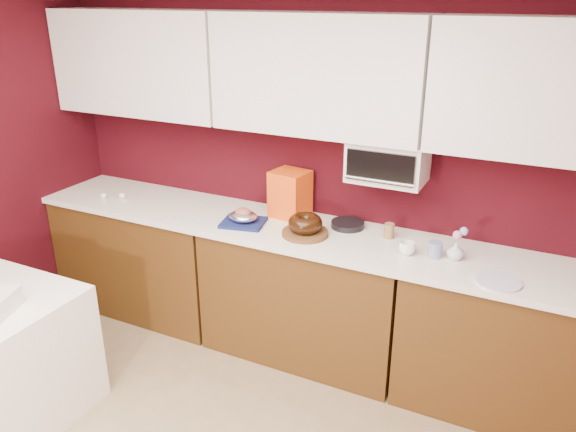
# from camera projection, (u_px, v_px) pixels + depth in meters

# --- Properties ---
(wall_back) EXTENTS (4.00, 0.02, 2.50)m
(wall_back) POSITION_uv_depth(u_px,v_px,m) (327.00, 165.00, 3.69)
(wall_back) COLOR #38070E
(wall_back) RESTS_ON floor
(base_cabinet_left) EXTENTS (1.31, 0.58, 0.86)m
(base_cabinet_left) POSITION_uv_depth(u_px,v_px,m) (147.00, 256.00, 4.28)
(base_cabinet_left) COLOR #4C2E0F
(base_cabinet_left) RESTS_ON floor
(base_cabinet_center) EXTENTS (1.31, 0.58, 0.86)m
(base_cabinet_center) POSITION_uv_depth(u_px,v_px,m) (306.00, 295.00, 3.73)
(base_cabinet_center) COLOR #4C2E0F
(base_cabinet_center) RESTS_ON floor
(base_cabinet_right) EXTENTS (1.31, 0.58, 0.86)m
(base_cabinet_right) POSITION_uv_depth(u_px,v_px,m) (519.00, 347.00, 3.19)
(base_cabinet_right) COLOR #4C2E0F
(base_cabinet_right) RESTS_ON floor
(countertop) EXTENTS (4.00, 0.62, 0.04)m
(countertop) POSITION_uv_depth(u_px,v_px,m) (307.00, 233.00, 3.57)
(countertop) COLOR white
(countertop) RESTS_ON base_cabinet_center
(upper_cabinet_left) EXTENTS (1.31, 0.33, 0.70)m
(upper_cabinet_left) POSITION_uv_depth(u_px,v_px,m) (141.00, 63.00, 3.87)
(upper_cabinet_left) COLOR white
(upper_cabinet_left) RESTS_ON wall_back
(upper_cabinet_center) EXTENTS (1.31, 0.33, 0.70)m
(upper_cabinet_center) POSITION_uv_depth(u_px,v_px,m) (319.00, 75.00, 3.32)
(upper_cabinet_center) COLOR white
(upper_cabinet_center) RESTS_ON wall_back
(upper_cabinet_right) EXTENTS (1.31, 0.33, 0.70)m
(upper_cabinet_right) POSITION_uv_depth(u_px,v_px,m) (566.00, 91.00, 2.78)
(upper_cabinet_right) COLOR white
(upper_cabinet_right) RESTS_ON wall_back
(toaster_oven) EXTENTS (0.45, 0.30, 0.25)m
(toaster_oven) POSITION_uv_depth(u_px,v_px,m) (388.00, 161.00, 3.34)
(toaster_oven) COLOR white
(toaster_oven) RESTS_ON upper_cabinet_center
(toaster_oven_door) EXTENTS (0.40, 0.02, 0.18)m
(toaster_oven_door) POSITION_uv_depth(u_px,v_px,m) (380.00, 168.00, 3.20)
(toaster_oven_door) COLOR black
(toaster_oven_door) RESTS_ON toaster_oven
(toaster_oven_handle) EXTENTS (0.42, 0.02, 0.02)m
(toaster_oven_handle) POSITION_uv_depth(u_px,v_px,m) (378.00, 181.00, 3.22)
(toaster_oven_handle) COLOR silver
(toaster_oven_handle) RESTS_ON toaster_oven
(cake_base) EXTENTS (0.36, 0.36, 0.03)m
(cake_base) POSITION_uv_depth(u_px,v_px,m) (305.00, 233.00, 3.49)
(cake_base) COLOR brown
(cake_base) RESTS_ON countertop
(bundt_cake) EXTENTS (0.28, 0.28, 0.09)m
(bundt_cake) POSITION_uv_depth(u_px,v_px,m) (305.00, 223.00, 3.46)
(bundt_cake) COLOR black
(bundt_cake) RESTS_ON cake_base
(navy_towel) EXTENTS (0.32, 0.28, 0.02)m
(navy_towel) POSITION_uv_depth(u_px,v_px,m) (243.00, 223.00, 3.65)
(navy_towel) COLOR #151D52
(navy_towel) RESTS_ON countertop
(foil_ham_nest) EXTENTS (0.20, 0.17, 0.07)m
(foil_ham_nest) POSITION_uv_depth(u_px,v_px,m) (243.00, 216.00, 3.64)
(foil_ham_nest) COLOR white
(foil_ham_nest) RESTS_ON navy_towel
(roasted_ham) EXTENTS (0.12, 0.11, 0.07)m
(roasted_ham) POSITION_uv_depth(u_px,v_px,m) (243.00, 213.00, 3.63)
(roasted_ham) COLOR #B15C50
(roasted_ham) RESTS_ON foil_ham_nest
(pandoro_box) EXTENTS (0.26, 0.24, 0.31)m
(pandoro_box) POSITION_uv_depth(u_px,v_px,m) (290.00, 194.00, 3.73)
(pandoro_box) COLOR red
(pandoro_box) RESTS_ON countertop
(dark_pan) EXTENTS (0.24, 0.24, 0.04)m
(dark_pan) POSITION_uv_depth(u_px,v_px,m) (348.00, 224.00, 3.60)
(dark_pan) COLOR black
(dark_pan) RESTS_ON countertop
(coffee_mug) EXTENTS (0.12, 0.12, 0.09)m
(coffee_mug) POSITION_uv_depth(u_px,v_px,m) (407.00, 247.00, 3.22)
(coffee_mug) COLOR white
(coffee_mug) RESTS_ON countertop
(blue_jar) EXTENTS (0.09, 0.09, 0.09)m
(blue_jar) POSITION_uv_depth(u_px,v_px,m) (435.00, 250.00, 3.19)
(blue_jar) COLOR navy
(blue_jar) RESTS_ON countertop
(flower_vase) EXTENTS (0.08, 0.08, 0.12)m
(flower_vase) POSITION_uv_depth(u_px,v_px,m) (456.00, 250.00, 3.16)
(flower_vase) COLOR silver
(flower_vase) RESTS_ON countertop
(flower_pink) EXTENTS (0.05, 0.05, 0.05)m
(flower_pink) POSITION_uv_depth(u_px,v_px,m) (457.00, 235.00, 3.12)
(flower_pink) COLOR pink
(flower_pink) RESTS_ON flower_vase
(flower_blue) EXTENTS (0.05, 0.05, 0.05)m
(flower_blue) POSITION_uv_depth(u_px,v_px,m) (464.00, 231.00, 3.12)
(flower_blue) COLOR #889BDA
(flower_blue) RESTS_ON flower_vase
(china_plate) EXTENTS (0.26, 0.26, 0.01)m
(china_plate) POSITION_uv_depth(u_px,v_px,m) (498.00, 282.00, 2.92)
(china_plate) COLOR white
(china_plate) RESTS_ON countertop
(amber_bottle) EXTENTS (0.04, 0.04, 0.09)m
(amber_bottle) POSITION_uv_depth(u_px,v_px,m) (389.00, 229.00, 3.46)
(amber_bottle) COLOR brown
(amber_bottle) RESTS_ON countertop
(paper_cup) EXTENTS (0.08, 0.08, 0.09)m
(paper_cup) POSITION_uv_depth(u_px,v_px,m) (389.00, 231.00, 3.44)
(paper_cup) COLOR olive
(paper_cup) RESTS_ON countertop
(egg_left) EXTENTS (0.06, 0.05, 0.04)m
(egg_left) POSITION_uv_depth(u_px,v_px,m) (104.00, 196.00, 4.11)
(egg_left) COLOR white
(egg_left) RESTS_ON countertop
(egg_right) EXTENTS (0.06, 0.05, 0.04)m
(egg_right) POSITION_uv_depth(u_px,v_px,m) (122.00, 196.00, 4.10)
(egg_right) COLOR white
(egg_right) RESTS_ON countertop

